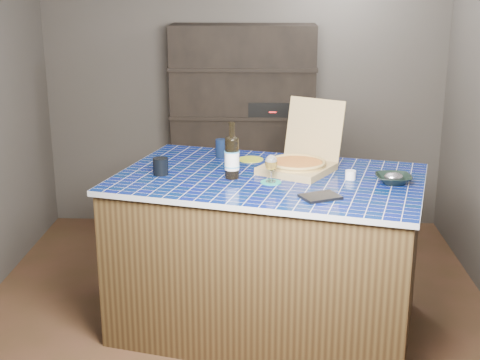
{
  "coord_description": "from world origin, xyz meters",
  "views": [
    {
      "loc": [
        0.2,
        -4.08,
        2.16
      ],
      "look_at": [
        0.03,
        0.0,
        0.92
      ],
      "focal_mm": 50.0,
      "sensor_mm": 36.0,
      "label": 1
    }
  ],
  "objects_px": {
    "kitchen_island": "(268,253)",
    "dvd_case": "(320,197)",
    "wine_glass": "(271,164)",
    "mead_bottle": "(232,156)",
    "bowl": "(393,179)",
    "pizza_box": "(299,162)"
  },
  "relations": [
    {
      "from": "wine_glass",
      "to": "dvd_case",
      "type": "height_order",
      "value": "wine_glass"
    },
    {
      "from": "mead_bottle",
      "to": "dvd_case",
      "type": "relative_size",
      "value": 1.67
    },
    {
      "from": "kitchen_island",
      "to": "dvd_case",
      "type": "relative_size",
      "value": 10.02
    },
    {
      "from": "kitchen_island",
      "to": "mead_bottle",
      "type": "bearing_deg",
      "value": -154.38
    },
    {
      "from": "pizza_box",
      "to": "bowl",
      "type": "relative_size",
      "value": 2.84
    },
    {
      "from": "mead_bottle",
      "to": "wine_glass",
      "type": "xyz_separation_m",
      "value": [
        0.23,
        -0.09,
        -0.02
      ]
    },
    {
      "from": "mead_bottle",
      "to": "dvd_case",
      "type": "height_order",
      "value": "mead_bottle"
    },
    {
      "from": "kitchen_island",
      "to": "dvd_case",
      "type": "height_order",
      "value": "dvd_case"
    },
    {
      "from": "kitchen_island",
      "to": "wine_glass",
      "type": "bearing_deg",
      "value": -70.33
    },
    {
      "from": "pizza_box",
      "to": "mead_bottle",
      "type": "bearing_deg",
      "value": -127.64
    },
    {
      "from": "mead_bottle",
      "to": "bowl",
      "type": "bearing_deg",
      "value": -4.19
    },
    {
      "from": "wine_glass",
      "to": "bowl",
      "type": "height_order",
      "value": "wine_glass"
    },
    {
      "from": "wine_glass",
      "to": "bowl",
      "type": "relative_size",
      "value": 0.78
    },
    {
      "from": "dvd_case",
      "to": "wine_glass",
      "type": "bearing_deg",
      "value": -161.93
    },
    {
      "from": "pizza_box",
      "to": "bowl",
      "type": "xyz_separation_m",
      "value": [
        0.54,
        -0.24,
        -0.03
      ]
    },
    {
      "from": "pizza_box",
      "to": "bowl",
      "type": "height_order",
      "value": "pizza_box"
    },
    {
      "from": "kitchen_island",
      "to": "mead_bottle",
      "type": "xyz_separation_m",
      "value": [
        -0.22,
        -0.04,
        0.64
      ]
    },
    {
      "from": "mead_bottle",
      "to": "wine_glass",
      "type": "height_order",
      "value": "mead_bottle"
    },
    {
      "from": "dvd_case",
      "to": "pizza_box",
      "type": "bearing_deg",
      "value": 164.36
    },
    {
      "from": "dvd_case",
      "to": "bowl",
      "type": "xyz_separation_m",
      "value": [
        0.45,
        0.3,
        0.02
      ]
    },
    {
      "from": "mead_bottle",
      "to": "wine_glass",
      "type": "relative_size",
      "value": 2.1
    },
    {
      "from": "pizza_box",
      "to": "mead_bottle",
      "type": "distance_m",
      "value": 0.45
    }
  ]
}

